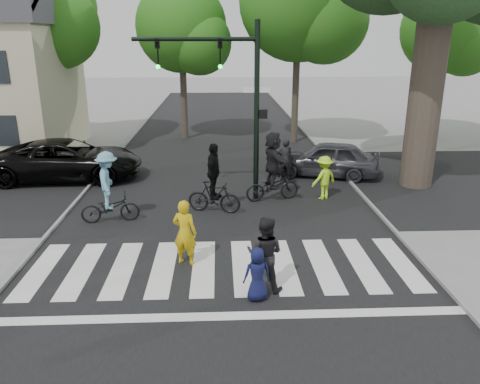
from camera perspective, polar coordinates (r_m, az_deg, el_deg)
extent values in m
plane|color=gray|center=(10.95, -1.96, -11.49)|extent=(120.00, 120.00, 0.00)
cube|color=black|center=(15.49, -2.18, -2.25)|extent=(10.00, 70.00, 0.01)
cube|color=black|center=(18.33, -2.25, 1.04)|extent=(70.00, 10.00, 0.01)
cube|color=gray|center=(16.26, -20.29, -2.24)|extent=(0.10, 70.00, 0.10)
cube|color=gray|center=(16.29, 15.88, -1.75)|extent=(0.10, 70.00, 0.10)
cube|color=silver|center=(12.63, -23.14, -8.76)|extent=(0.55, 3.00, 0.01)
cube|color=silver|center=(12.32, -18.73, -8.92)|extent=(0.55, 3.00, 0.01)
cube|color=silver|center=(12.08, -14.11, -9.03)|extent=(0.55, 3.00, 0.01)
cube|color=silver|center=(11.91, -9.34, -9.09)|extent=(0.55, 3.00, 0.01)
cube|color=silver|center=(11.83, -4.47, -9.08)|extent=(0.55, 3.00, 0.01)
cube|color=silver|center=(11.84, 0.43, -9.01)|extent=(0.55, 3.00, 0.01)
cube|color=silver|center=(11.93, 5.30, -8.87)|extent=(0.55, 3.00, 0.01)
cube|color=silver|center=(12.10, 10.05, -8.68)|extent=(0.55, 3.00, 0.01)
cube|color=silver|center=(12.35, 14.63, -8.44)|extent=(0.55, 3.00, 0.01)
cube|color=silver|center=(12.67, 19.00, -8.16)|extent=(0.55, 3.00, 0.01)
cube|color=silver|center=(9.92, -1.87, -14.90)|extent=(10.00, 0.30, 0.01)
cylinder|color=black|center=(15.94, 2.03, 9.49)|extent=(0.18, 0.18, 6.00)
cylinder|color=black|center=(15.72, -5.53, 18.07)|extent=(4.00, 0.14, 0.14)
imported|color=black|center=(15.71, -2.44, 16.50)|extent=(0.16, 0.20, 1.00)
sphere|color=#19E533|center=(15.61, -2.42, 15.02)|extent=(0.14, 0.14, 0.14)
imported|color=black|center=(15.83, -10.00, 16.26)|extent=(0.16, 0.20, 1.00)
sphere|color=#19E533|center=(15.73, -9.97, 14.79)|extent=(0.14, 0.14, 0.14)
cube|color=black|center=(15.96, 2.83, 9.49)|extent=(0.28, 0.18, 0.30)
cube|color=#FF660C|center=(15.97, 3.23, 9.48)|extent=(0.02, 0.14, 0.20)
cube|color=white|center=(15.84, 2.06, 12.35)|extent=(0.90, 0.04, 0.18)
cylinder|color=brown|center=(18.71, 21.72, 11.09)|extent=(1.20, 1.20, 7.00)
cylinder|color=brown|center=(18.58, 24.02, 20.11)|extent=(1.29, 1.74, 2.93)
cylinder|color=brown|center=(26.84, -22.54, 12.20)|extent=(0.36, 0.36, 6.44)
sphere|color=#3A7319|center=(26.79, -23.54, 20.01)|extent=(5.80, 5.80, 5.80)
sphere|color=#3A7319|center=(25.56, -21.41, 18.33)|extent=(4.06, 4.06, 4.06)
cylinder|color=brown|center=(26.51, -6.90, 12.45)|extent=(0.36, 0.36, 5.60)
sphere|color=#3A7319|center=(26.38, -7.18, 19.38)|extent=(4.80, 4.80, 4.80)
sphere|color=#3A7319|center=(25.61, -4.98, 17.70)|extent=(3.36, 3.36, 3.36)
cylinder|color=brown|center=(25.42, 6.84, 13.48)|extent=(0.36, 0.36, 6.72)
sphere|color=#3A7319|center=(25.39, 7.19, 22.14)|extent=(6.00, 6.00, 6.00)
sphere|color=#3A7319|center=(24.68, 10.38, 19.88)|extent=(4.20, 4.20, 4.20)
cylinder|color=brown|center=(28.61, 22.87, 11.47)|extent=(0.36, 0.36, 5.46)
sphere|color=#3A7319|center=(28.48, 23.68, 17.68)|extent=(4.60, 4.60, 4.60)
sphere|color=#3A7319|center=(28.27, 25.83, 15.82)|extent=(3.22, 3.22, 3.22)
cube|color=black|center=(22.25, -26.67, 6.69)|extent=(1.00, 0.06, 1.30)
imported|color=gold|center=(11.70, -6.75, -4.93)|extent=(0.72, 0.59, 1.70)
imported|color=#11163E|center=(10.19, 2.11, -9.99)|extent=(0.66, 0.49, 1.22)
imported|color=black|center=(10.49, 3.04, -7.54)|extent=(1.02, 0.90, 1.74)
imported|color=black|center=(14.94, -15.54, -1.86)|extent=(1.83, 0.88, 0.92)
imported|color=#639BB4|center=(14.67, -15.83, 1.38)|extent=(0.83, 1.23, 1.77)
imported|color=black|center=(15.19, -3.18, -0.60)|extent=(1.82, 0.94, 1.05)
imported|color=black|center=(14.94, -3.24, 2.51)|extent=(0.71, 1.14, 1.82)
imported|color=black|center=(16.35, 3.97, 0.69)|extent=(2.02, 1.11, 1.01)
imported|color=black|center=(16.09, 4.04, 3.95)|extent=(0.98, 1.87, 1.93)
imported|color=black|center=(19.95, -20.27, 3.71)|extent=(5.84, 2.83, 1.60)
imported|color=#36363C|center=(19.50, 10.47, 4.01)|extent=(4.58, 2.87, 1.45)
imported|color=#BCFF22|center=(16.66, 10.20, 1.73)|extent=(1.15, 1.00, 1.54)
imported|color=black|center=(18.70, 5.52, 3.98)|extent=(0.67, 0.50, 1.69)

